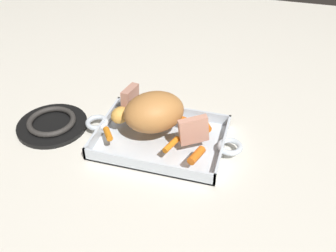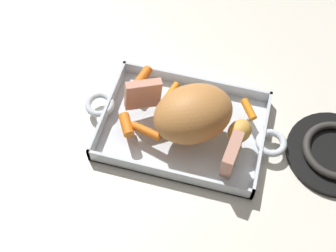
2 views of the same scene
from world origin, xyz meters
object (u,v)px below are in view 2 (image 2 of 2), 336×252
Objects in this scene: roast_slice_outer at (232,154)px; roast_slice_thin at (143,94)px; stove_burner_rear at (335,152)px; baby_carrot_northeast at (249,109)px; baby_carrot_southwest at (146,131)px; potato_golden_small at (240,131)px; baby_carrot_short at (170,94)px; pork_roast at (193,114)px; roasting_dish at (183,127)px; baby_carrot_center_left at (126,125)px; baby_carrot_northwest at (142,78)px.

roast_slice_thin reaches higher than roast_slice_outer.
baby_carrot_northeast is at bearing 169.23° from stove_burner_rear.
potato_golden_small is (0.17, 0.04, 0.01)m from baby_carrot_southwest.
roast_slice_outer is at bearing -155.28° from stove_burner_rear.
baby_carrot_northeast is (0.16, 0.00, 0.00)m from baby_carrot_short.
pork_roast is at bearing -14.47° from roast_slice_thin.
roasting_dish is 7.13× the size of baby_carrot_short.
pork_roast is 2.18× the size of roast_slice_thin.
potato_golden_small is at bearing 9.29° from baby_carrot_center_left.
roast_slice_outer is 0.17m from baby_carrot_southwest.
baby_carrot_northwest is 0.23m from potato_golden_small.
baby_carrot_center_left reaches higher than baby_carrot_northeast.
roast_slice_outer reaches higher than baby_carrot_northeast.
baby_carrot_southwest is (-0.06, -0.05, 0.03)m from roasting_dish.
baby_carrot_northeast is at bearing 33.31° from pork_roast.
baby_carrot_southwest is (0.02, -0.06, -0.03)m from roast_slice_thin.
pork_roast is at bearing -173.62° from stove_burner_rear.
baby_carrot_northwest reaches higher than stove_burner_rear.
roast_slice_thin reaches higher than stove_burner_rear.
roast_slice_thin is at bearing 172.47° from potato_golden_small.
stove_burner_rear is (0.40, 0.06, -0.03)m from baby_carrot_center_left.
stove_burner_rear is at bearing 24.72° from roast_slice_outer.
potato_golden_small is (0.20, -0.03, -0.01)m from roast_slice_thin.
roast_slice_outer is 0.21m from roast_slice_thin.
baby_carrot_northwest is 1.22× the size of baby_carrot_northeast.
roast_slice_thin is (-0.09, 0.02, 0.06)m from roasting_dish.
potato_golden_small is (0.09, 0.00, -0.03)m from pork_roast.
baby_carrot_southwest is at bearing -156.47° from pork_roast.
roast_slice_thin is 0.07m from baby_carrot_southwest.
roast_slice_thin is (-0.11, 0.03, -0.01)m from pork_roast.
roasting_dish is at bearing 151.97° from pork_roast.
pork_roast is at bearing 15.27° from baby_carrot_center_left.
baby_carrot_short is 1.25× the size of baby_carrot_center_left.
roasting_dish reaches higher than stove_burner_rear.
pork_roast is at bearing -179.11° from potato_golden_small.
roast_slice_outer is (0.10, -0.07, 0.06)m from roasting_dish.
roast_slice_thin is at bearing -143.80° from baby_carrot_short.
baby_carrot_northeast is 0.18m from stove_burner_rear.
roast_slice_outer is at bearing -24.00° from roast_slice_thin.
baby_carrot_northwest is 0.13m from baby_carrot_southwest.
baby_carrot_short is 0.16m from potato_golden_small.
roasting_dish is 0.11m from roast_slice_thin.
baby_carrot_southwest is (0.04, -0.12, -0.00)m from baby_carrot_northwest.
potato_golden_small is (0.21, 0.03, 0.01)m from baby_carrot_center_left.
roast_slice_outer is 0.36× the size of stove_burner_rear.
roast_slice_outer reaches higher than roasting_dish.
baby_carrot_southwest is at bearing -167.84° from potato_golden_small.
potato_golden_small reaches higher than baby_carrot_center_left.
baby_carrot_northwest is 0.87× the size of baby_carrot_southwest.
baby_carrot_southwest is at bearing -69.46° from baby_carrot_northwest.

